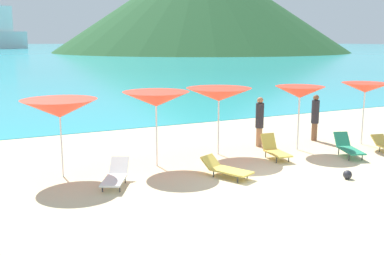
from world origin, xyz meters
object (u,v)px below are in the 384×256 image
at_px(umbrella_2, 219,95).
at_px(lounge_chair_4, 226,169).
at_px(umbrella_0, 59,108).
at_px(umbrella_4, 365,88).
at_px(beachgoer_0, 315,116).
at_px(beach_ball, 347,175).
at_px(umbrella_3, 300,92).
at_px(beachgoer_1, 260,120).
at_px(lounge_chair_3, 348,147).
at_px(umbrella_1, 156,99).
at_px(lounge_chair_0, 275,149).
at_px(lounge_chair_1, 116,175).

relative_size(umbrella_2, lounge_chair_4, 1.48).
xyz_separation_m(umbrella_0, umbrella_4, (11.20, -0.71, 0.15)).
relative_size(beachgoer_0, beach_ball, 7.12).
relative_size(umbrella_2, umbrella_3, 1.06).
bearing_deg(beachgoer_1, lounge_chair_3, 56.35).
height_order(umbrella_1, beachgoer_1, umbrella_1).
xyz_separation_m(lounge_chair_0, lounge_chair_3, (2.50, -0.83, 0.00)).
relative_size(lounge_chair_0, beachgoer_0, 0.76).
bearing_deg(lounge_chair_0, lounge_chair_1, -168.82).
relative_size(umbrella_0, lounge_chair_1, 1.44).
xyz_separation_m(umbrella_2, lounge_chair_3, (3.95, -2.18, -1.80)).
distance_m(umbrella_3, lounge_chair_0, 2.45).
distance_m(umbrella_3, lounge_chair_1, 7.53).
relative_size(umbrella_3, beachgoer_0, 1.26).
relative_size(umbrella_4, lounge_chair_4, 1.42).
distance_m(lounge_chair_3, lounge_chair_4, 5.06).
height_order(umbrella_1, beachgoer_0, umbrella_1).
bearing_deg(umbrella_1, umbrella_2, 10.28).
bearing_deg(umbrella_4, beach_ball, -140.42).
distance_m(lounge_chair_0, beachgoer_0, 3.57).
height_order(lounge_chair_3, lounge_chair_4, lounge_chair_3).
distance_m(lounge_chair_4, beachgoer_0, 6.33).
distance_m(umbrella_3, lounge_chair_3, 2.55).
bearing_deg(umbrella_1, beachgoer_0, 5.85).
distance_m(umbrella_0, beach_ball, 8.56).
relative_size(umbrella_0, beachgoer_1, 1.24).
xyz_separation_m(umbrella_3, beachgoer_0, (1.60, 0.95, -1.13)).
distance_m(umbrella_0, umbrella_4, 11.23).
xyz_separation_m(umbrella_2, beach_ball, (1.97, -4.18, -1.99)).
height_order(umbrella_4, lounge_chair_0, umbrella_4).
distance_m(umbrella_1, beachgoer_0, 7.19).
relative_size(lounge_chair_0, lounge_chair_3, 0.85).
bearing_deg(lounge_chair_0, lounge_chair_3, -11.64).
bearing_deg(umbrella_4, lounge_chair_3, -148.00).
distance_m(umbrella_4, beach_ball, 5.34).
height_order(umbrella_2, lounge_chair_0, umbrella_2).
bearing_deg(umbrella_3, umbrella_2, 167.05).
bearing_deg(umbrella_1, beach_ball, -39.83).
relative_size(umbrella_4, beachgoer_1, 1.26).
distance_m(lounge_chair_1, beach_ball, 6.68).
relative_size(umbrella_0, umbrella_1, 0.97).
relative_size(lounge_chair_0, beach_ball, 5.42).
bearing_deg(lounge_chair_4, umbrella_0, 129.15).
bearing_deg(lounge_chair_1, beachgoer_0, 41.54).
distance_m(umbrella_2, umbrella_4, 5.86).
xyz_separation_m(lounge_chair_1, lounge_chair_4, (3.15, -0.67, -0.03)).
distance_m(lounge_chair_1, beachgoer_0, 9.08).
distance_m(beachgoer_0, beach_ball, 5.22).
height_order(lounge_chair_3, beachgoer_1, beachgoer_1).
relative_size(umbrella_4, lounge_chair_1, 1.47).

